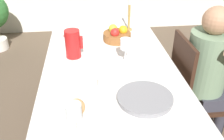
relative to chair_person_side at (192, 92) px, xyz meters
The scene contains 13 objects.
ground_plane 0.82m from the chair_person_side, 167.42° to the left, with size 20.00×20.00×0.00m, color brown.
dining_table 0.68m from the chair_person_side, 167.42° to the left, with size 0.92×1.77×0.77m.
chair_person_side is the anchor object (origin of this frame).
person_seated 0.22m from the chair_person_side, 12.73° to the right, with size 0.39×0.41×1.18m.
red_pitcher 0.99m from the chair_person_side, 168.10° to the left, with size 0.14×0.11×0.21m.
wine_glass_water 0.67m from the chair_person_side, behind, with size 0.07×0.07×0.18m.
wine_glass_juice 1.14m from the chair_person_side, 144.77° to the right, with size 0.07×0.07×0.18m.
teacup_near_person 0.79m from the chair_person_side, 162.12° to the right, with size 0.15×0.15×0.06m.
teacup_across 0.96m from the chair_person_side, 154.03° to the left, with size 0.15×0.15×0.06m.
serving_tray 0.69m from the chair_person_side, 141.03° to the right, with size 0.32×0.32×0.03m.
bread_plate 1.03m from the chair_person_side, 151.93° to the right, with size 0.19×0.19×0.09m.
fruit_bowl 0.77m from the chair_person_side, 140.11° to the left, with size 0.23×0.23×0.13m.
candlestick_tall 0.86m from the chair_person_side, 120.83° to the left, with size 0.06×0.06×0.29m.
Camera 1 is at (-0.15, -1.64, 1.64)m, focal length 40.00 mm.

